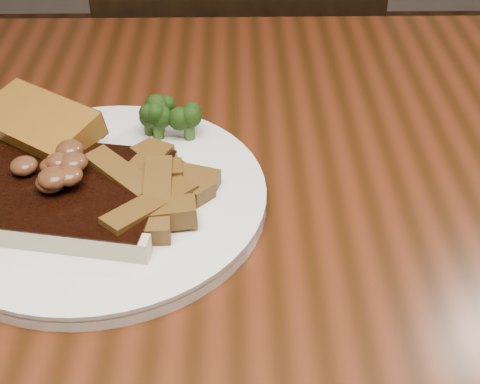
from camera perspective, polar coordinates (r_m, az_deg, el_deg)
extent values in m
cube|color=#461D0E|center=(0.61, -1.87, -4.04)|extent=(1.60, 0.90, 0.04)
cube|color=black|center=(1.34, -0.61, 7.19)|extent=(0.46, 0.46, 0.04)
cylinder|color=black|center=(1.64, 5.27, 3.48)|extent=(0.04, 0.04, 0.43)
cylinder|color=black|center=(1.62, -7.26, 2.94)|extent=(0.04, 0.04, 0.43)
cylinder|color=black|center=(1.36, 7.45, -4.98)|extent=(0.04, 0.04, 0.43)
cylinder|color=black|center=(1.35, -7.67, -5.74)|extent=(0.04, 0.04, 0.43)
cube|color=black|center=(1.05, 0.02, 13.42)|extent=(0.44, 0.06, 0.46)
cylinder|color=white|center=(0.62, -11.73, -0.63)|extent=(0.35, 0.35, 0.01)
cube|color=black|center=(0.61, -14.65, -0.20)|extent=(0.19, 0.16, 0.03)
cube|color=beige|center=(0.57, -15.71, -4.11)|extent=(0.16, 0.04, 0.02)
cube|color=#98691B|center=(0.68, -16.56, 4.11)|extent=(0.13, 0.12, 0.03)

